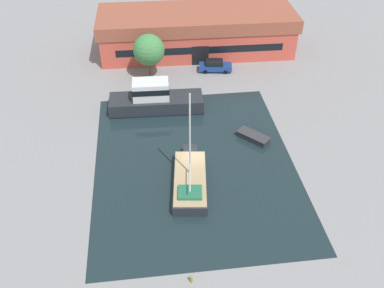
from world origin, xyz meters
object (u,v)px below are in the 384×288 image
(quay_tree_near_building, at_px, (149,50))
(motor_cruiser, at_px, (155,99))
(sailboat_moored, at_px, (190,180))
(warehouse_building, at_px, (197,31))
(parked_car, at_px, (215,66))
(small_dinghy, at_px, (253,137))

(quay_tree_near_building, relative_size, motor_cruiser, 0.53)
(quay_tree_near_building, bearing_deg, sailboat_moored, -82.47)
(warehouse_building, xyz_separation_m, quay_tree_near_building, (-7.43, -7.71, 1.06))
(motor_cruiser, bearing_deg, parked_car, -43.81)
(parked_car, height_order, small_dinghy, parked_car)
(small_dinghy, bearing_deg, sailboat_moored, -4.63)
(parked_car, relative_size, sailboat_moored, 0.46)
(quay_tree_near_building, height_order, small_dinghy, quay_tree_near_building)
(warehouse_building, height_order, parked_car, warehouse_building)
(quay_tree_near_building, distance_m, motor_cruiser, 8.54)
(quay_tree_near_building, distance_m, parked_car, 9.74)
(quay_tree_near_building, bearing_deg, small_dinghy, -55.27)
(motor_cruiser, height_order, small_dinghy, motor_cruiser)
(quay_tree_near_building, xyz_separation_m, sailboat_moored, (2.92, -22.06, -3.47))
(motor_cruiser, bearing_deg, quay_tree_near_building, 3.44)
(warehouse_building, height_order, small_dinghy, warehouse_building)
(sailboat_moored, bearing_deg, parked_car, 81.42)
(parked_car, height_order, sailboat_moored, sailboat_moored)
(parked_car, height_order, motor_cruiser, motor_cruiser)
(warehouse_building, distance_m, parked_car, 7.64)
(quay_tree_near_building, xyz_separation_m, motor_cruiser, (0.20, -8.10, -2.69))
(parked_car, distance_m, motor_cruiser, 12.49)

